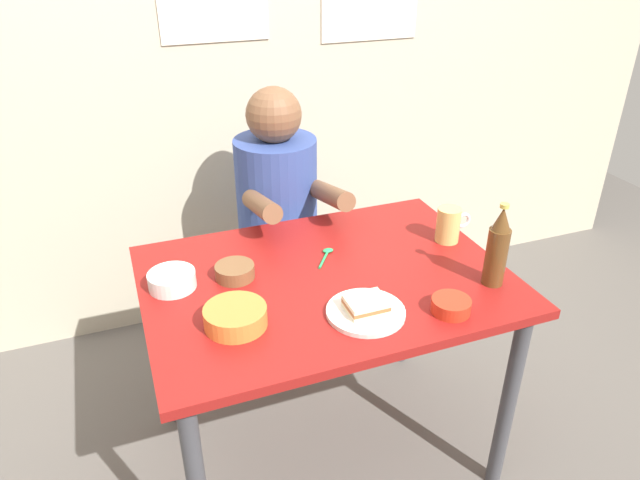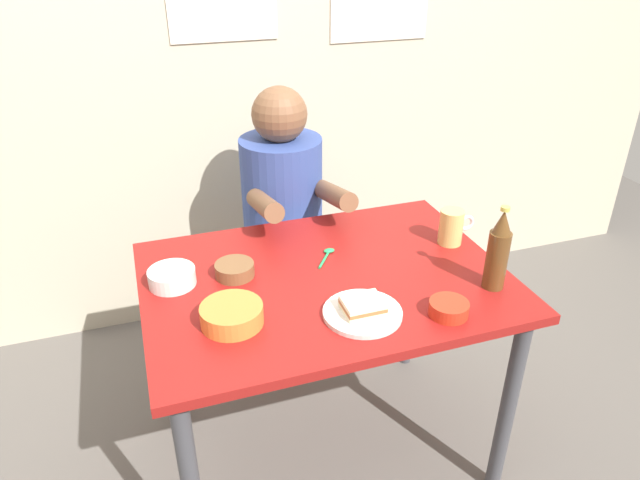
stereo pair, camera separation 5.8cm
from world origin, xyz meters
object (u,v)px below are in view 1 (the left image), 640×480
at_px(plate_orange, 366,312).
at_px(sandwich, 366,305).
at_px(beer_bottle, 497,248).
at_px(soup_bowl_orange, 235,316).
at_px(stool, 280,278).
at_px(dining_table, 326,301).
at_px(beer_mug, 449,225).
at_px(person_seated, 277,190).

distance_m(plate_orange, sandwich, 0.02).
height_order(beer_bottle, soup_bowl_orange, beer_bottle).
bearing_deg(sandwich, stool, 89.66).
height_order(dining_table, beer_mug, beer_mug).
xyz_separation_m(beer_bottle, soup_bowl_orange, (-0.77, 0.07, -0.09)).
relative_size(stool, plate_orange, 2.05).
relative_size(dining_table, soup_bowl_orange, 6.47).
distance_m(dining_table, plate_orange, 0.25).
distance_m(person_seated, beer_mug, 0.70).
distance_m(stool, beer_mug, 0.84).
bearing_deg(sandwich, person_seated, 89.66).
height_order(plate_orange, beer_mug, beer_mug).
relative_size(stool, person_seated, 0.63).
distance_m(sandwich, beer_mug, 0.52).
distance_m(dining_table, beer_bottle, 0.54).
bearing_deg(person_seated, beer_bottle, -63.37).
xyz_separation_m(stool, soup_bowl_orange, (-0.35, -0.77, 0.42)).
distance_m(sandwich, beer_bottle, 0.43).
distance_m(sandwich, soup_bowl_orange, 0.36).
bearing_deg(beer_bottle, plate_orange, -178.54).
bearing_deg(person_seated, sandwich, -90.34).
distance_m(beer_mug, beer_bottle, 0.28).
bearing_deg(soup_bowl_orange, dining_table, 24.62).
bearing_deg(person_seated, soup_bowl_orange, -114.75).
height_order(plate_orange, beer_bottle, beer_bottle).
distance_m(person_seated, soup_bowl_orange, 0.84).
bearing_deg(beer_mug, beer_bottle, -93.30).
xyz_separation_m(stool, beer_mug, (0.43, -0.57, 0.45)).
relative_size(beer_mug, soup_bowl_orange, 0.74).
bearing_deg(stool, person_seated, -90.00).
bearing_deg(soup_bowl_orange, beer_mug, 14.94).
bearing_deg(dining_table, soup_bowl_orange, -155.38).
bearing_deg(beer_mug, dining_table, -172.13).
relative_size(stool, sandwich, 4.09).
xyz_separation_m(stool, sandwich, (-0.00, -0.85, 0.42)).
xyz_separation_m(plate_orange, sandwich, (0.00, 0.00, 0.02)).
relative_size(person_seated, sandwich, 6.54).
xyz_separation_m(dining_table, beer_bottle, (0.45, -0.21, 0.21)).
xyz_separation_m(dining_table, beer_mug, (0.47, 0.06, 0.15)).
xyz_separation_m(person_seated, soup_bowl_orange, (-0.35, -0.76, 0.01)).
xyz_separation_m(dining_table, soup_bowl_orange, (-0.32, -0.14, 0.12)).
height_order(beer_mug, beer_bottle, beer_bottle).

